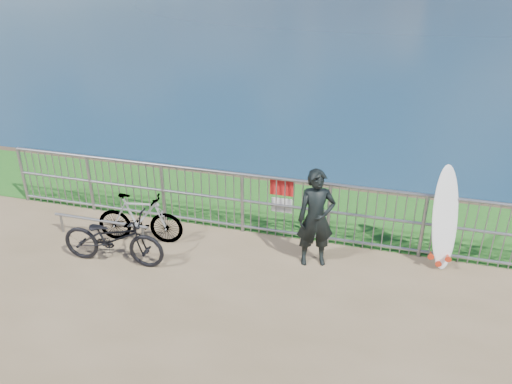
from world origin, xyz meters
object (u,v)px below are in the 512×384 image
(surfer, at_px, (316,218))
(surfboard, at_px, (444,222))
(bicycle_far, at_px, (140,218))
(bicycle_near, at_px, (113,238))

(surfer, height_order, surfboard, surfboard)
(surfboard, distance_m, bicycle_far, 4.89)
(surfboard, height_order, bicycle_far, surfboard)
(surfer, distance_m, bicycle_far, 2.97)
(surfer, relative_size, bicycle_near, 0.95)
(bicycle_near, relative_size, bicycle_far, 1.14)
(surfboard, distance_m, bicycle_near, 5.13)
(surfer, relative_size, surfboard, 0.96)
(bicycle_near, height_order, bicycle_far, bicycle_far)
(surfer, xyz_separation_m, bicycle_far, (-2.95, -0.16, -0.35))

